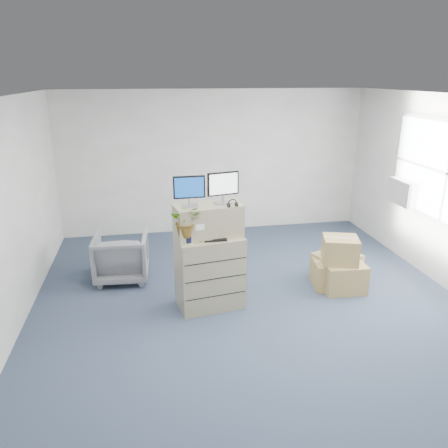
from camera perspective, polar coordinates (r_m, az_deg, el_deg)
The scene contains 17 objects.
ground at distance 5.98m, azimuth 4.14°, elevation -11.76°, with size 7.00×7.00×0.00m, color #283048.
wall_back at distance 8.74m, azimuth -1.35°, elevation 8.06°, with size 6.00×0.02×2.80m, color #B4B2AB.
ac_unit at distance 7.85m, azimuth 22.48°, elevation 3.87°, with size 0.24×0.60×0.40m, color silver.
filing_cabinet_lower at distance 5.97m, azimuth -1.87°, elevation -6.27°, with size 0.87×0.53×1.01m, color #988E68.
filing_cabinet_upper at distance 5.74m, azimuth -2.09°, elevation 0.46°, with size 0.87×0.43×0.43m, color #988E68.
monitor_left at distance 5.55m, azimuth -4.57°, elevation 4.51°, with size 0.41×0.16×0.40m.
monitor_right at distance 5.66m, azimuth -0.11°, elevation 4.97°, with size 0.42×0.21×0.42m.
headphones at distance 5.59m, azimuth 1.11°, elevation 2.64°, with size 0.13×0.13×0.01m, color black.
keyboard at distance 5.68m, azimuth -1.75°, elevation -1.98°, with size 0.41×0.17×0.02m, color black.
mouse at distance 5.79m, azimuth 1.68°, elevation -1.48°, with size 0.09×0.06×0.03m, color silver.
water_bottle at distance 5.83m, azimuth -1.17°, elevation -0.20°, with size 0.07×0.07×0.25m, color gray.
phone_dock at distance 5.76m, azimuth -2.57°, elevation -1.29°, with size 0.07×0.06×0.14m.
external_drive at distance 6.00m, azimuth 1.14°, elevation -0.64°, with size 0.18×0.13×0.05m, color black.
tissue_box at distance 5.90m, azimuth 0.54°, elevation -0.21°, with size 0.25×0.13×0.09m, color #4198DE.
potted_plant at distance 5.53m, azimuth -4.89°, elevation -0.14°, with size 0.45×0.49×0.41m.
office_chair at distance 6.96m, azimuth -13.28°, elevation -3.90°, with size 0.79×0.74×0.82m, color slate.
cardboard_boxes at distance 6.82m, azimuth 14.64°, elevation -5.66°, with size 0.84×0.90×0.81m.
Camera 1 is at (-1.33, -4.97, 3.05)m, focal length 35.00 mm.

